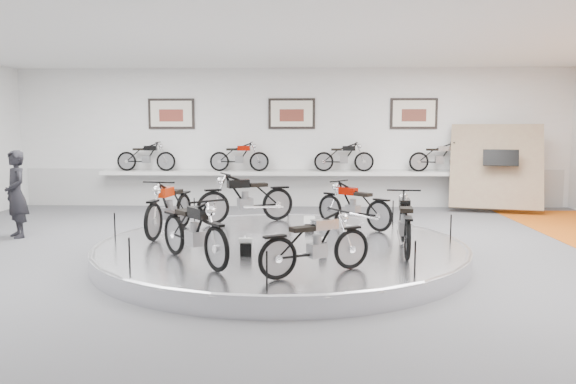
{
  "coord_description": "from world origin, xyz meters",
  "views": [
    {
      "loc": [
        0.45,
        -9.35,
        2.29
      ],
      "look_at": [
        0.11,
        0.6,
        1.15
      ],
      "focal_mm": 35.0,
      "sensor_mm": 36.0,
      "label": 1
    }
  ],
  "objects_px": {
    "bike_f": "(405,222)",
    "visitor": "(16,194)",
    "display_platform": "(281,251)",
    "bike_c": "(169,206)",
    "bike_a": "(354,205)",
    "bike_b": "(246,198)",
    "bike_d": "(194,230)",
    "shelf": "(291,173)",
    "bike_e": "(316,243)"
  },
  "relations": [
    {
      "from": "bike_b",
      "to": "display_platform",
      "type": "bearing_deg",
      "value": 86.31
    },
    {
      "from": "display_platform",
      "to": "bike_e",
      "type": "relative_size",
      "value": 4.31
    },
    {
      "from": "bike_c",
      "to": "bike_f",
      "type": "bearing_deg",
      "value": 81.65
    },
    {
      "from": "shelf",
      "to": "bike_e",
      "type": "relative_size",
      "value": 7.4
    },
    {
      "from": "display_platform",
      "to": "bike_c",
      "type": "height_order",
      "value": "bike_c"
    },
    {
      "from": "bike_a",
      "to": "visitor",
      "type": "height_order",
      "value": "visitor"
    },
    {
      "from": "bike_c",
      "to": "bike_d",
      "type": "bearing_deg",
      "value": 31.69
    },
    {
      "from": "bike_a",
      "to": "visitor",
      "type": "xyz_separation_m",
      "value": [
        -7.02,
        0.29,
        0.15
      ]
    },
    {
      "from": "bike_c",
      "to": "visitor",
      "type": "bearing_deg",
      "value": -97.56
    },
    {
      "from": "bike_d",
      "to": "bike_f",
      "type": "xyz_separation_m",
      "value": [
        3.25,
        0.92,
        -0.01
      ]
    },
    {
      "from": "shelf",
      "to": "visitor",
      "type": "distance_m",
      "value": 7.28
    },
    {
      "from": "bike_f",
      "to": "visitor",
      "type": "bearing_deg",
      "value": 78.54
    },
    {
      "from": "display_platform",
      "to": "shelf",
      "type": "relative_size",
      "value": 0.58
    },
    {
      "from": "bike_a",
      "to": "bike_d",
      "type": "distance_m",
      "value": 4.0
    },
    {
      "from": "shelf",
      "to": "bike_e",
      "type": "distance_m",
      "value": 8.56
    },
    {
      "from": "bike_a",
      "to": "bike_f",
      "type": "bearing_deg",
      "value": 150.89
    },
    {
      "from": "visitor",
      "to": "shelf",
      "type": "bearing_deg",
      "value": 85.16
    },
    {
      "from": "display_platform",
      "to": "bike_e",
      "type": "xyz_separation_m",
      "value": [
        0.57,
        -2.14,
        0.59
      ]
    },
    {
      "from": "shelf",
      "to": "bike_f",
      "type": "bearing_deg",
      "value": -73.83
    },
    {
      "from": "shelf",
      "to": "bike_c",
      "type": "distance_m",
      "value": 6.07
    },
    {
      "from": "bike_c",
      "to": "visitor",
      "type": "height_order",
      "value": "visitor"
    },
    {
      "from": "shelf",
      "to": "bike_d",
      "type": "bearing_deg",
      "value": -98.73
    },
    {
      "from": "bike_d",
      "to": "bike_f",
      "type": "distance_m",
      "value": 3.38
    },
    {
      "from": "bike_d",
      "to": "bike_f",
      "type": "height_order",
      "value": "bike_d"
    },
    {
      "from": "shelf",
      "to": "bike_b",
      "type": "bearing_deg",
      "value": -100.77
    },
    {
      "from": "bike_b",
      "to": "bike_e",
      "type": "height_order",
      "value": "bike_b"
    },
    {
      "from": "bike_e",
      "to": "shelf",
      "type": "bearing_deg",
      "value": 62.74
    },
    {
      "from": "bike_d",
      "to": "bike_e",
      "type": "distance_m",
      "value": 1.89
    },
    {
      "from": "bike_a",
      "to": "bike_e",
      "type": "relative_size",
      "value": 1.07
    },
    {
      "from": "shelf",
      "to": "bike_c",
      "type": "xyz_separation_m",
      "value": [
        -2.14,
        -5.68,
        -0.18
      ]
    },
    {
      "from": "bike_a",
      "to": "bike_b",
      "type": "relative_size",
      "value": 0.87
    },
    {
      "from": "bike_d",
      "to": "visitor",
      "type": "distance_m",
      "value": 5.53
    },
    {
      "from": "shelf",
      "to": "bike_c",
      "type": "bearing_deg",
      "value": -110.66
    },
    {
      "from": "bike_f",
      "to": "display_platform",
      "type": "bearing_deg",
      "value": 78.99
    },
    {
      "from": "display_platform",
      "to": "bike_c",
      "type": "bearing_deg",
      "value": 161.42
    },
    {
      "from": "bike_b",
      "to": "bike_c",
      "type": "xyz_separation_m",
      "value": [
        -1.31,
        -1.31,
        -0.01
      ]
    },
    {
      "from": "shelf",
      "to": "bike_a",
      "type": "xyz_separation_m",
      "value": [
        1.39,
        -4.9,
        -0.23
      ]
    },
    {
      "from": "shelf",
      "to": "bike_d",
      "type": "distance_m",
      "value": 8.04
    },
    {
      "from": "bike_b",
      "to": "bike_f",
      "type": "bearing_deg",
      "value": 111.25
    },
    {
      "from": "shelf",
      "to": "bike_e",
      "type": "height_order",
      "value": "bike_e"
    },
    {
      "from": "display_platform",
      "to": "bike_b",
      "type": "height_order",
      "value": "bike_b"
    },
    {
      "from": "shelf",
      "to": "bike_f",
      "type": "height_order",
      "value": "bike_f"
    },
    {
      "from": "shelf",
      "to": "visitor",
      "type": "height_order",
      "value": "visitor"
    },
    {
      "from": "bike_f",
      "to": "shelf",
      "type": "bearing_deg",
      "value": 22.17
    },
    {
      "from": "bike_c",
      "to": "bike_d",
      "type": "distance_m",
      "value": 2.44
    },
    {
      "from": "bike_e",
      "to": "visitor",
      "type": "height_order",
      "value": "visitor"
    },
    {
      "from": "shelf",
      "to": "bike_f",
      "type": "xyz_separation_m",
      "value": [
        2.04,
        -7.02,
        -0.22
      ]
    },
    {
      "from": "visitor",
      "to": "bike_b",
      "type": "bearing_deg",
      "value": 48.67
    },
    {
      "from": "bike_c",
      "to": "bike_e",
      "type": "bearing_deg",
      "value": 52.99
    },
    {
      "from": "bike_b",
      "to": "bike_d",
      "type": "distance_m",
      "value": 3.59
    }
  ]
}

